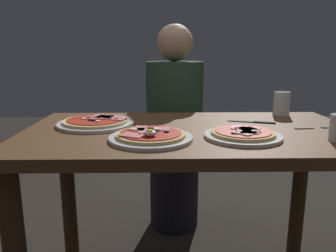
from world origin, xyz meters
The scene contains 8 objects.
dining_table centered at (0.00, 0.00, 0.62)m, with size 1.26×0.70×0.74m.
pizza_foreground centered at (-0.15, -0.15, 0.76)m, with size 0.28×0.28×0.05m.
pizza_across_left centered at (0.17, -0.13, 0.76)m, with size 0.26×0.26×0.03m.
pizza_across_right centered at (-0.37, 0.08, 0.76)m, with size 0.31×0.31×0.03m.
water_glass_near centered at (0.44, 0.28, 0.79)m, with size 0.08×0.08×0.11m.
fork centered at (0.46, 0.01, 0.75)m, with size 0.16×0.03×0.00m.
knife centered at (0.28, 0.12, 0.75)m, with size 0.19×0.08×0.01m.
diner_person centered at (-0.04, 0.62, 0.56)m, with size 0.32×0.32×1.18m.
Camera 1 is at (-0.11, -1.20, 1.03)m, focal length 34.85 mm.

